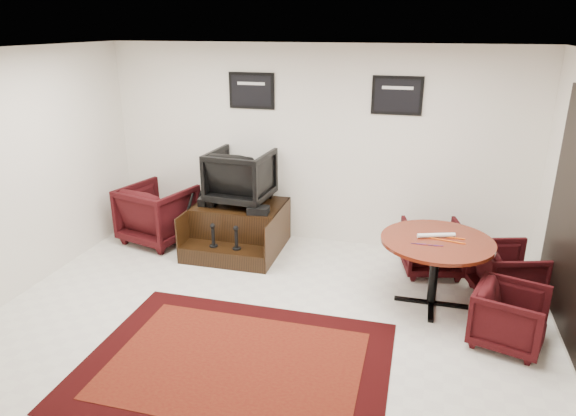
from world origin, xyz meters
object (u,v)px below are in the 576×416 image
object	(u,v)px
table_chair_back	(432,245)
table_chair_corner	(510,314)
shine_podium	(239,228)
shine_chair	(241,174)
meeting_table	(437,247)
table_chair_window	(508,270)
armchair_side	(158,211)

from	to	relation	value
table_chair_back	table_chair_corner	bearing A→B (deg)	104.63
shine_podium	shine_chair	distance (m)	0.77
shine_chair	meeting_table	size ratio (longest dim) A/B	0.68
shine_chair	table_chair_window	world-z (taller)	shine_chair
table_chair_corner	table_chair_back	bearing A→B (deg)	43.89
shine_podium	table_chair_window	xyz separation A→B (m)	(3.50, -0.58, 0.06)
shine_chair	meeting_table	xyz separation A→B (m)	(2.67, -1.08, -0.35)
armchair_side	meeting_table	distance (m)	3.99
meeting_table	table_chair_window	size ratio (longest dim) A/B	1.73
shine_chair	table_chair_back	size ratio (longest dim) A/B	1.15
meeting_table	armchair_side	bearing A→B (deg)	167.22
meeting_table	table_chair_window	bearing A→B (deg)	23.87
armchair_side	table_chair_window	xyz separation A→B (m)	(4.72, -0.51, -0.11)
shine_podium	armchair_side	xyz separation A→B (m)	(-1.22, -0.06, 0.17)
shine_chair	table_chair_window	bearing A→B (deg)	172.86
shine_chair	table_chair_corner	distance (m)	3.86
shine_chair	armchair_side	xyz separation A→B (m)	(-1.22, -0.20, -0.59)
armchair_side	table_chair_back	distance (m)	3.87
meeting_table	table_chair_corner	world-z (taller)	meeting_table
table_chair_back	table_chair_window	distance (m)	0.98
table_chair_window	table_chair_corner	bearing A→B (deg)	157.03
shine_chair	table_chair_corner	xyz separation A→B (m)	(3.40, -1.69, -0.72)
shine_podium	shine_chair	xyz separation A→B (m)	(0.00, 0.13, 0.76)
table_chair_window	meeting_table	bearing A→B (deg)	96.84
meeting_table	table_chair_corner	size ratio (longest dim) A/B	1.83
shine_podium	armchair_side	size ratio (longest dim) A/B	1.37
shine_chair	meeting_table	distance (m)	2.90
table_chair_corner	table_chair_window	bearing A→B (deg)	11.00
shine_podium	shine_chair	bearing A→B (deg)	90.00
armchair_side	table_chair_window	distance (m)	4.75
shine_podium	table_chair_back	distance (m)	2.65
shine_chair	table_chair_back	world-z (taller)	shine_chair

